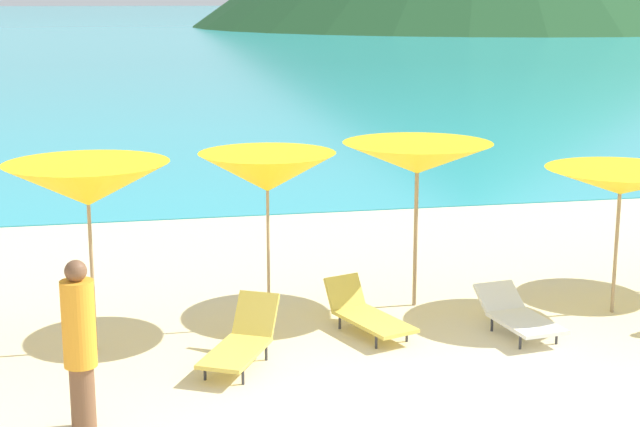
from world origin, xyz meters
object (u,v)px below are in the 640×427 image
(lounge_chair_4, at_px, (242,340))
(beachgoer_1, at_px, (80,341))
(lounge_chair_7, at_px, (366,313))
(umbrella_5, at_px, (417,158))
(umbrella_3, at_px, (87,184))
(umbrella_4, at_px, (267,172))
(umbrella_6, at_px, (621,182))
(lounge_chair_2, at_px, (517,315))

(lounge_chair_4, bearing_deg, beachgoer_1, -113.00)
(lounge_chair_7, xyz_separation_m, beachgoer_1, (-3.59, -2.28, 0.70))
(umbrella_5, distance_m, lounge_chair_4, 3.75)
(umbrella_3, xyz_separation_m, lounge_chair_4, (1.74, -0.86, -1.83))
(umbrella_4, xyz_separation_m, umbrella_6, (4.84, -0.38, -0.24))
(umbrella_3, xyz_separation_m, lounge_chair_7, (3.51, -0.04, -1.88))
(umbrella_4, bearing_deg, beachgoer_1, -130.57)
(umbrella_4, relative_size, lounge_chair_7, 1.51)
(umbrella_6, bearing_deg, lounge_chair_2, -161.48)
(umbrella_5, xyz_separation_m, beachgoer_1, (-4.56, -3.26, -1.19))
(lounge_chair_7, distance_m, beachgoer_1, 4.32)
(umbrella_5, height_order, lounge_chair_7, umbrella_5)
(lounge_chair_7, bearing_deg, lounge_chair_4, -174.35)
(lounge_chair_7, bearing_deg, umbrella_3, 160.11)
(lounge_chair_2, bearing_deg, lounge_chair_4, 177.58)
(umbrella_5, bearing_deg, lounge_chair_2, -56.07)
(lounge_chair_2, bearing_deg, beachgoer_1, -169.66)
(lounge_chair_2, bearing_deg, umbrella_6, 10.69)
(umbrella_5, xyz_separation_m, lounge_chair_2, (0.97, -1.44, -1.89))
(umbrella_4, relative_size, beachgoer_1, 1.32)
(lounge_chair_7, bearing_deg, lounge_chair_2, -32.80)
(umbrella_4, relative_size, lounge_chair_4, 1.52)
(umbrella_5, bearing_deg, beachgoer_1, -144.46)
(umbrella_3, bearing_deg, lounge_chair_7, -0.67)
(umbrella_6, height_order, lounge_chair_7, umbrella_6)
(umbrella_6, relative_size, lounge_chair_2, 1.41)
(lounge_chair_4, xyz_separation_m, lounge_chair_7, (1.77, 0.82, -0.05))
(umbrella_4, xyz_separation_m, lounge_chair_7, (1.23, -0.47, -1.86))
(umbrella_6, xyz_separation_m, lounge_chair_2, (-1.67, -0.56, -1.62))
(umbrella_3, xyz_separation_m, umbrella_6, (7.12, 0.05, -0.26))
(umbrella_3, distance_m, umbrella_6, 7.13)
(umbrella_6, bearing_deg, umbrella_3, -179.59)
(umbrella_4, distance_m, lounge_chair_2, 3.79)
(umbrella_4, distance_m, umbrella_5, 2.26)
(umbrella_3, height_order, lounge_chair_4, umbrella_3)
(umbrella_3, relative_size, lounge_chair_2, 1.60)
(lounge_chair_4, bearing_deg, umbrella_6, 37.92)
(umbrella_3, relative_size, lounge_chair_4, 1.54)
(umbrella_3, relative_size, umbrella_4, 1.01)
(umbrella_5, bearing_deg, lounge_chair_4, -146.73)
(umbrella_5, relative_size, lounge_chair_2, 1.58)
(umbrella_3, distance_m, lounge_chair_7, 3.98)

